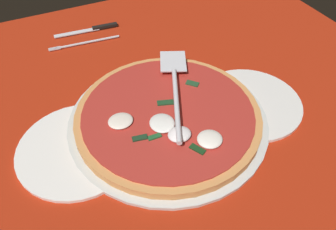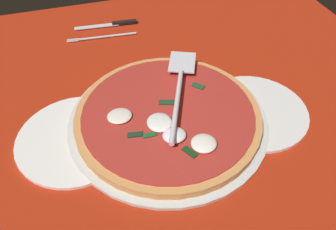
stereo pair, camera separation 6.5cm
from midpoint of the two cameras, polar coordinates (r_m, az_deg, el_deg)
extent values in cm
cube|color=#A5230D|center=(65.98, 5.02, -3.00)|extent=(115.89, 115.89, 0.80)
cube|color=silver|center=(99.08, -25.30, 11.45)|extent=(8.91, 8.91, 0.10)
cube|color=silver|center=(63.55, -18.32, -7.93)|extent=(8.91, 8.91, 0.10)
cube|color=silver|center=(76.04, -19.26, 2.53)|extent=(8.91, 8.91, 0.10)
cube|color=silver|center=(90.34, -19.93, 9.87)|extent=(8.91, 8.91, 0.10)
cube|color=silver|center=(105.71, -20.43, 15.14)|extent=(8.91, 8.91, 0.10)
cube|color=silver|center=(57.76, -8.82, -12.96)|extent=(8.91, 8.91, 0.10)
cube|color=silver|center=(69.01, -11.63, -0.69)|extent=(8.91, 8.91, 0.10)
cube|color=silver|center=(82.60, -13.56, 7.86)|extent=(8.91, 8.91, 0.10)
cube|color=silver|center=(97.57, -14.97, 13.89)|extent=(8.91, 8.91, 0.10)
cube|color=silver|center=(54.34, 2.81, -18.39)|extent=(8.91, 8.91, 0.10)
cube|color=silver|center=(63.72, -2.48, -4.51)|extent=(8.91, 8.91, 0.10)
cube|color=silver|center=(76.18, -6.08, 5.36)|extent=(8.91, 8.91, 0.10)
cube|color=silver|center=(90.45, -8.66, 12.28)|extent=(8.91, 8.91, 0.10)
cube|color=silver|center=(105.81, -10.60, 17.24)|extent=(8.91, 8.91, 0.10)
cube|color=silver|center=(60.63, 8.06, -8.73)|extent=(8.91, 8.91, 0.10)
cube|color=silver|center=(71.42, 2.51, 2.35)|extent=(8.91, 8.91, 0.10)
cube|color=silver|center=(84.63, -1.48, 10.25)|extent=(8.91, 8.91, 0.10)
cube|color=silver|center=(99.29, -4.46, 15.89)|extent=(8.91, 8.91, 0.10)
cube|color=silver|center=(60.08, 19.51, -12.87)|extent=(8.91, 8.91, 0.10)
cube|color=silver|center=(68.68, 12.00, -1.05)|extent=(8.91, 8.91, 0.10)
cube|color=silver|center=(80.37, 6.49, 7.77)|extent=(8.91, 8.91, 0.10)
cube|color=silver|center=(94.02, 2.34, 14.16)|extent=(8.91, 8.91, 0.10)
cube|color=silver|center=(108.87, -0.87, 18.82)|extent=(8.91, 8.91, 0.10)
cube|color=silver|center=(68.19, 21.97, -4.57)|extent=(8.91, 8.91, 0.10)
cube|color=silver|center=(77.95, 15.04, 4.92)|extent=(8.91, 8.91, 0.10)
cube|color=silver|center=(90.20, 9.71, 12.04)|extent=(8.91, 8.91, 0.10)
cube|color=silver|center=(104.08, 5.54, 17.29)|extent=(8.91, 8.91, 0.10)
cube|color=silver|center=(77.52, 23.83, 1.85)|extent=(8.91, 8.91, 0.10)
cube|color=silver|center=(88.05, 17.45, 9.56)|extent=(8.91, 8.91, 0.10)
cube|color=silver|center=(100.66, 12.35, 15.41)|extent=(8.91, 8.91, 0.10)
cube|color=silver|center=(87.67, 25.29, 6.84)|extent=(8.91, 8.91, 0.10)
cube|color=silver|center=(98.73, 19.39, 13.21)|extent=(8.91, 8.91, 0.10)
cube|color=silver|center=(111.55, 14.55, 18.12)|extent=(8.91, 8.91, 0.10)
cube|color=silver|center=(98.39, 26.45, 10.77)|extent=(8.91, 8.91, 0.10)
cube|color=silver|center=(109.82, 20.99, 16.13)|extent=(8.91, 8.91, 0.10)
cube|color=silver|center=(109.52, 27.41, 13.91)|extent=(8.91, 8.91, 0.10)
cylinder|color=silver|center=(66.49, 2.81, -1.06)|extent=(39.73, 39.73, 1.03)
cylinder|color=white|center=(64.82, -12.72, -4.10)|extent=(22.72, 22.72, 1.00)
cylinder|color=silver|center=(71.52, 17.03, 0.61)|extent=(21.99, 21.99, 1.00)
cylinder|color=#D58C4C|center=(65.53, 2.85, -0.25)|extent=(36.78, 36.78, 1.65)
cylinder|color=#AD2C24|center=(64.84, 2.88, 0.35)|extent=(33.96, 33.96, 0.30)
ellipsoid|color=white|center=(61.64, 1.67, -1.71)|extent=(4.74, 5.06, 1.07)
ellipsoid|color=white|center=(59.79, 4.23, -3.66)|extent=(4.36, 3.86, 1.27)
ellipsoid|color=silver|center=(63.50, -5.46, -0.30)|extent=(4.79, 4.29, 0.88)
ellipsoid|color=white|center=(59.26, 9.35, -5.00)|extent=(4.64, 4.46, 1.15)
cube|color=#1C5329|center=(60.29, -0.11, -3.64)|extent=(2.57, 1.07, 0.30)
cube|color=#19351F|center=(60.43, -2.64, -3.56)|extent=(2.95, 1.62, 0.30)
cube|color=#1B4023|center=(66.39, 2.67, 2.04)|extent=(3.57, 2.31, 0.30)
cube|color=#163718|center=(58.23, 7.01, -6.53)|extent=(2.44, 3.12, 0.30)
cube|color=#224729|center=(70.77, 7.83, 4.86)|extent=(2.88, 2.95, 0.30)
cube|color=silver|center=(74.87, 5.01, 8.97)|extent=(8.22, 9.14, 0.30)
cylinder|color=silver|center=(63.90, 4.42, 1.82)|extent=(9.08, 19.14, 1.00)
cube|color=white|center=(93.88, -8.45, 13.89)|extent=(17.31, 14.04, 0.60)
cube|color=silver|center=(91.22, -8.28, 13.21)|extent=(15.35, 1.89, 0.25)
cube|color=silver|center=(91.65, -14.12, 12.44)|extent=(3.01, 0.47, 0.25)
cube|color=silver|center=(91.28, -14.11, 12.30)|extent=(3.01, 0.47, 0.25)
cube|color=silver|center=(90.91, -14.10, 12.15)|extent=(3.01, 0.47, 0.25)
cube|color=black|center=(96.34, -5.54, 15.54)|extent=(6.97, 1.77, 0.80)
cube|color=silver|center=(96.05, -10.25, 14.73)|extent=(12.13, 2.41, 0.25)
camera|label=1|loc=(0.03, -87.13, 2.90)|focal=35.37mm
camera|label=2|loc=(0.03, 92.87, -2.90)|focal=35.37mm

